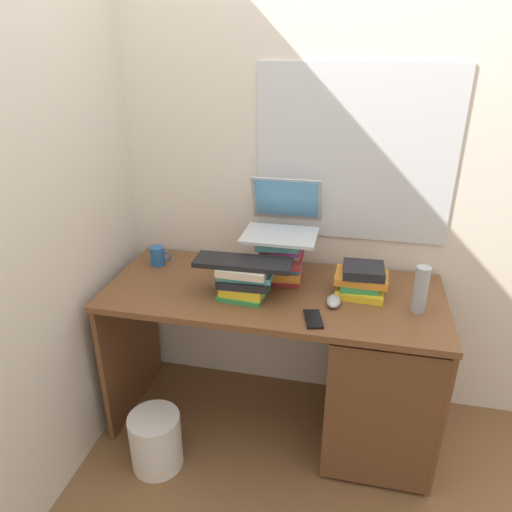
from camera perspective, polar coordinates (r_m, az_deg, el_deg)
The scene contains 14 objects.
ground_plane at distance 2.61m, azimuth 1.84°, elevation -19.19°, with size 6.00×6.00×0.00m, color brown.
wall_back at distance 2.31m, azimuth 4.11°, elevation 11.81°, with size 6.00×0.06×2.60m.
wall_left at distance 2.26m, azimuth -19.55°, elevation 10.18°, with size 0.05×6.00×2.60m, color beige.
desk at distance 2.30m, azimuth 11.77°, elevation -13.07°, with size 1.52×0.65×0.78m.
book_stack_tall at distance 2.19m, azimuth 2.88°, elevation -0.39°, with size 0.23×0.19×0.22m.
book_stack_keyboard_riser at distance 2.07m, azimuth -1.43°, elevation -2.97°, with size 0.24×0.20×0.15m.
book_stack_side at distance 2.14m, azimuth 12.56°, elevation -2.88°, with size 0.23×0.19×0.14m.
laptop at distance 2.20m, azimuth 3.24°, elevation 4.39°, with size 0.33×0.35×0.24m.
keyboard at distance 2.03m, azimuth -1.56°, elevation -0.79°, with size 0.42×0.14×0.02m, color black.
computer_mouse at distance 2.05m, azimuth 9.32°, elevation -5.39°, with size 0.06×0.10×0.04m, color #A5A8AD.
mug at distance 2.42m, azimuth -11.74°, elevation 0.02°, with size 0.11×0.07×0.09m.
water_bottle at distance 2.06m, azimuth 19.20°, elevation -3.84°, with size 0.06×0.06×0.20m, color #999EA5.
cell_phone at distance 1.94m, azimuth 6.92°, elevation -7.54°, with size 0.07×0.14×0.01m, color black.
wastebasket at distance 2.37m, azimuth -11.96°, elevation -20.91°, with size 0.24×0.24×0.27m, color silver.
Camera 1 is at (0.33, -1.86, 1.81)m, focal length 33.22 mm.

